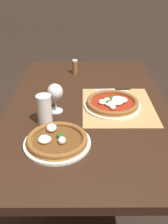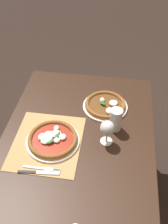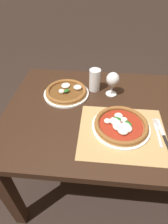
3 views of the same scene
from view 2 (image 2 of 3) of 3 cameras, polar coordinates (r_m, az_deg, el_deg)
The scene contains 9 objects.
ground_plane at distance 2.09m, azimuth -1.48°, elevation -20.95°, with size 24.00×24.00×0.00m, color black.
dining_table at distance 1.54m, azimuth -1.91°, elevation -10.57°, with size 1.42×0.88×0.74m.
paper_placemat at distance 1.50m, azimuth -8.00°, elevation -6.50°, with size 0.44×0.38×0.00m, color #A88451.
pizza_near at distance 1.49m, azimuth -6.87°, elevation -5.88°, with size 0.30×0.30×0.05m.
pizza_far at distance 1.69m, azimuth 4.72°, elevation 1.52°, with size 0.29×0.29×0.05m.
wine_glass at distance 1.42m, azimuth 5.10°, elevation -3.68°, with size 0.08×0.08×0.16m.
pint_glass at distance 1.52m, azimuth 6.93°, elevation -1.72°, with size 0.07×0.07×0.15m.
fork at distance 1.39m, azimuth -9.11°, elevation -12.07°, with size 0.02×0.20×0.00m.
knife at distance 1.38m, azimuth -9.83°, elevation -12.83°, with size 0.04×0.22×0.01m.
Camera 2 is at (0.89, 0.18, 1.88)m, focal length 42.00 mm.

